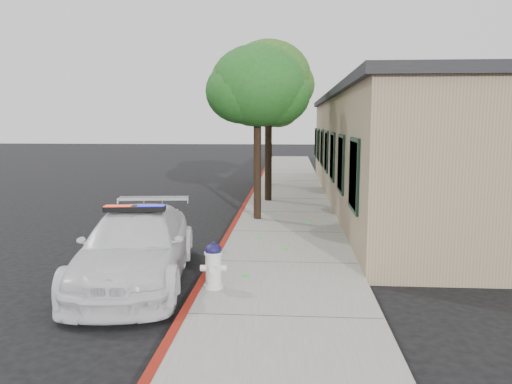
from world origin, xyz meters
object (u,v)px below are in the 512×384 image
Objects in this scene: fire_hydrant at (213,265)px; street_tree_far at (270,106)px; clapboard_building at (421,149)px; street_tree_mid at (269,80)px; street_tree_near at (258,90)px; police_car at (136,247)px.

street_tree_far reaches higher than fire_hydrant.
clapboard_building is 3.47× the size of street_tree_mid.
clapboard_building is 7.58m from street_tree_near.
fire_hydrant is 0.16× the size of street_tree_near.
fire_hydrant is 0.17× the size of street_tree_far.
clapboard_building is 3.94× the size of street_tree_near.
street_tree_far is (-0.15, 4.71, -0.81)m from street_tree_mid.
street_tree_near is at bearing -90.20° from street_tree_far.
fire_hydrant is 0.14× the size of street_tree_mid.
police_car is 7.06m from street_tree_near.
police_car is at bearing -108.85° from street_tree_near.
street_tree_near is (-5.98, -4.22, 1.98)m from clapboard_building.
police_car is (-7.98, -10.07, -1.42)m from clapboard_building.
street_tree_far is (2.03, 14.30, 3.17)m from police_car.
street_tree_mid is 4.78m from street_tree_far.
fire_hydrant is (1.64, -0.70, -0.14)m from police_car.
street_tree_far reaches higher than police_car.
street_tree_near is (0.36, 6.55, 3.53)m from fire_hydrant.
clapboard_building is 24.69× the size of fire_hydrant.
street_tree_mid reaches higher than fire_hydrant.
clapboard_building is at bearing 4.68° from street_tree_mid.
street_tree_far is at bearing 75.11° from police_car.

